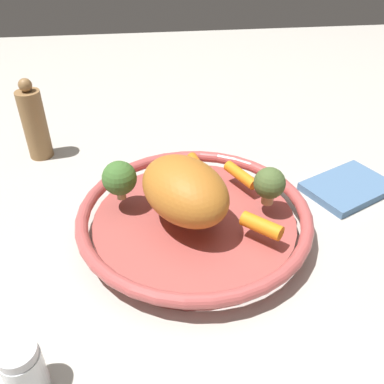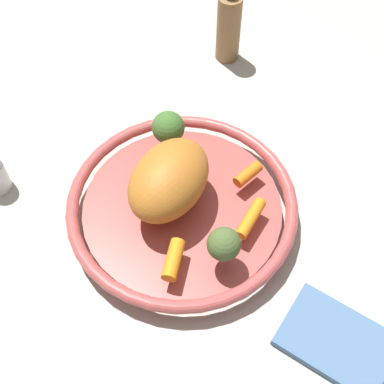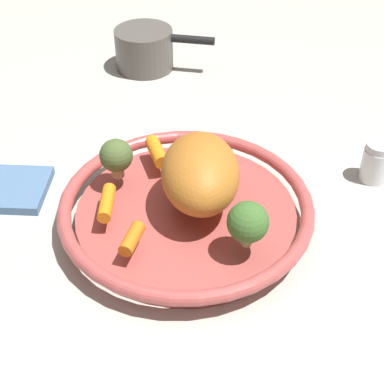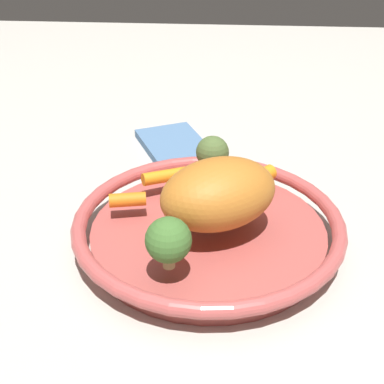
# 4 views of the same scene
# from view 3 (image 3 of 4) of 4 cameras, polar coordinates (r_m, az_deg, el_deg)

# --- Properties ---
(ground_plane) EXTENTS (2.33, 2.33, 0.00)m
(ground_plane) POSITION_cam_3_polar(r_m,az_deg,el_deg) (0.83, -0.58, -3.12)
(ground_plane) COLOR #B7B2A8
(serving_bowl) EXTENTS (0.36, 0.36, 0.05)m
(serving_bowl) POSITION_cam_3_polar(r_m,az_deg,el_deg) (0.81, -0.59, -1.86)
(serving_bowl) COLOR #A84C47
(serving_bowl) RESTS_ON ground_plane
(roast_chicken_piece) EXTENTS (0.17, 0.19, 0.09)m
(roast_chicken_piece) POSITION_cam_3_polar(r_m,az_deg,el_deg) (0.77, 0.84, 1.92)
(roast_chicken_piece) COLOR #B86C25
(roast_chicken_piece) RESTS_ON serving_bowl
(baby_carrot_right) EXTENTS (0.06, 0.06, 0.02)m
(baby_carrot_right) POSITION_cam_3_polar(r_m,az_deg,el_deg) (0.87, -3.53, 4.02)
(baby_carrot_right) COLOR orange
(baby_carrot_right) RESTS_ON serving_bowl
(baby_carrot_left) EXTENTS (0.03, 0.05, 0.02)m
(baby_carrot_left) POSITION_cam_3_polar(r_m,az_deg,el_deg) (0.73, -5.99, -4.64)
(baby_carrot_left) COLOR orange
(baby_carrot_left) RESTS_ON serving_bowl
(baby_carrot_back) EXTENTS (0.05, 0.07, 0.02)m
(baby_carrot_back) POSITION_cam_3_polar(r_m,az_deg,el_deg) (0.79, -8.48, -1.05)
(baby_carrot_back) COLOR orange
(baby_carrot_back) RESTS_ON serving_bowl
(broccoli_floret_edge) EXTENTS (0.05, 0.05, 0.06)m
(broccoli_floret_edge) POSITION_cam_3_polar(r_m,az_deg,el_deg) (0.71, 5.58, -3.03)
(broccoli_floret_edge) COLOR tan
(broccoli_floret_edge) RESTS_ON serving_bowl
(broccoli_floret_large) EXTENTS (0.05, 0.05, 0.06)m
(broccoli_floret_large) POSITION_cam_3_polar(r_m,az_deg,el_deg) (0.83, -7.54, 3.57)
(broccoli_floret_large) COLOR tan
(broccoli_floret_large) RESTS_ON serving_bowl
(salt_shaker) EXTENTS (0.04, 0.04, 0.07)m
(salt_shaker) POSITION_cam_3_polar(r_m,az_deg,el_deg) (0.93, 17.80, 2.87)
(salt_shaker) COLOR silver
(salt_shaker) RESTS_ON ground_plane
(saucepan) EXTENTS (0.20, 0.12, 0.08)m
(saucepan) POSITION_cam_3_polar(r_m,az_deg,el_deg) (1.21, -4.69, 14.00)
(saucepan) COLOR #56514C
(saucepan) RESTS_ON ground_plane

